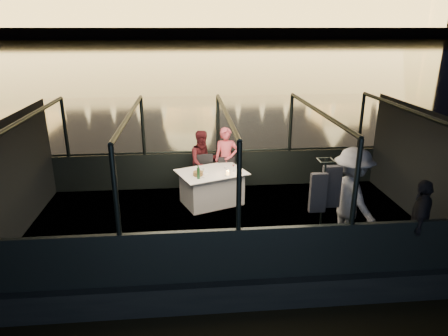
{
  "coord_description": "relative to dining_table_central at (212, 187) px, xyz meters",
  "views": [
    {
      "loc": [
        -0.73,
        -7.43,
        4.34
      ],
      "look_at": [
        0.0,
        0.4,
        1.55
      ],
      "focal_mm": 32.0,
      "sensor_mm": 36.0,
      "label": 1
    }
  ],
  "objects": [
    {
      "name": "river_water",
      "position": [
        0.23,
        79.03,
        -0.89
      ],
      "size": [
        500.0,
        500.0,
        0.0
      ],
      "primitive_type": "plane",
      "color": "black",
      "rests_on": "ground"
    },
    {
      "name": "boat_hull",
      "position": [
        0.23,
        -0.97,
        -0.89
      ],
      "size": [
        8.6,
        4.4,
        1.0
      ],
      "primitive_type": "cube",
      "color": "black",
      "rests_on": "river_water"
    },
    {
      "name": "boat_deck",
      "position": [
        0.23,
        -0.97,
        -0.41
      ],
      "size": [
        8.0,
        4.0,
        0.04
      ],
      "primitive_type": "cube",
      "color": "black",
      "rests_on": "boat_hull"
    },
    {
      "name": "gunwale_port",
      "position": [
        0.23,
        1.03,
        0.06
      ],
      "size": [
        8.0,
        0.08,
        0.9
      ],
      "primitive_type": "cube",
      "color": "black",
      "rests_on": "boat_deck"
    },
    {
      "name": "gunwale_starboard",
      "position": [
        0.23,
        -2.97,
        0.06
      ],
      "size": [
        8.0,
        0.08,
        0.9
      ],
      "primitive_type": "cube",
      "color": "black",
      "rests_on": "boat_deck"
    },
    {
      "name": "cabin_glass_port",
      "position": [
        0.23,
        1.03,
        1.21
      ],
      "size": [
        8.0,
        0.02,
        1.4
      ],
      "primitive_type": null,
      "color": "#99B2B2",
      "rests_on": "gunwale_port"
    },
    {
      "name": "cabin_glass_starboard",
      "position": [
        0.23,
        -2.97,
        1.21
      ],
      "size": [
        8.0,
        0.02,
        1.4
      ],
      "primitive_type": null,
      "color": "#99B2B2",
      "rests_on": "gunwale_starboard"
    },
    {
      "name": "cabin_roof_glass",
      "position": [
        0.23,
        -0.97,
        1.91
      ],
      "size": [
        8.0,
        4.0,
        0.02
      ],
      "primitive_type": null,
      "color": "#99B2B2",
      "rests_on": "boat_deck"
    },
    {
      "name": "end_wall_fore",
      "position": [
        -3.77,
        -0.97,
        0.76
      ],
      "size": [
        0.02,
        4.0,
        2.3
      ],
      "primitive_type": null,
      "color": "black",
      "rests_on": "boat_deck"
    },
    {
      "name": "end_wall_aft",
      "position": [
        4.23,
        -0.97,
        0.76
      ],
      "size": [
        0.02,
        4.0,
        2.3
      ],
      "primitive_type": null,
      "color": "black",
      "rests_on": "boat_deck"
    },
    {
      "name": "canopy_ribs",
      "position": [
        0.23,
        -0.97,
        0.76
      ],
      "size": [
        8.0,
        4.0,
        2.3
      ],
      "primitive_type": null,
      "color": "black",
      "rests_on": "boat_deck"
    },
    {
      "name": "embankment",
      "position": [
        0.23,
        209.03,
        0.11
      ],
      "size": [
        400.0,
        140.0,
        6.0
      ],
      "primitive_type": "cube",
      "color": "#423D33",
      "rests_on": "ground"
    },
    {
      "name": "dining_table_central",
      "position": [
        0.0,
        0.0,
        0.0
      ],
      "size": [
        1.73,
        1.5,
        0.77
      ],
      "primitive_type": "cube",
      "rotation": [
        0.0,
        0.0,
        0.37
      ],
      "color": "white",
      "rests_on": "boat_deck"
    },
    {
      "name": "chair_port_left",
      "position": [
        -0.15,
        0.45,
        0.06
      ],
      "size": [
        0.46,
        0.46,
        0.97
      ],
      "primitive_type": "cube",
      "rotation": [
        0.0,
        0.0,
        -0.03
      ],
      "color": "black",
      "rests_on": "boat_deck"
    },
    {
      "name": "chair_port_right",
      "position": [
        0.4,
        0.45,
        0.06
      ],
      "size": [
        0.45,
        0.45,
        0.89
      ],
      "primitive_type": "cube",
      "rotation": [
        0.0,
        0.0,
        0.09
      ],
      "color": "black",
      "rests_on": "boat_deck"
    },
    {
      "name": "coat_stand",
      "position": [
        1.78,
        -2.29,
        0.51
      ],
      "size": [
        0.56,
        0.47,
        1.79
      ],
      "primitive_type": null,
      "rotation": [
        0.0,
        0.0,
        0.16
      ],
      "color": "black",
      "rests_on": "boat_deck"
    },
    {
      "name": "person_woman_coral",
      "position": [
        0.4,
        0.72,
        0.36
      ],
      "size": [
        0.59,
        0.4,
        1.59
      ],
      "primitive_type": "imported",
      "rotation": [
        0.0,
        0.0,
        -0.04
      ],
      "color": "#D34C5A",
      "rests_on": "boat_deck"
    },
    {
      "name": "person_man_maroon",
      "position": [
        -0.15,
        0.72,
        0.36
      ],
      "size": [
        0.86,
        0.75,
        1.54
      ],
      "primitive_type": "imported",
      "rotation": [
        0.0,
        0.0,
        0.27
      ],
      "color": "#451317",
      "rests_on": "boat_deck"
    },
    {
      "name": "passenger_stripe",
      "position": [
        2.36,
        -2.12,
        0.47
      ],
      "size": [
        1.01,
        1.37,
        1.9
      ],
      "primitive_type": "imported",
      "rotation": [
        0.0,
        0.0,
        1.86
      ],
      "color": "silver",
      "rests_on": "boat_deck"
    },
    {
      "name": "passenger_dark",
      "position": [
        3.33,
        -2.72,
        0.47
      ],
      "size": [
        0.81,
        0.94,
        1.5
      ],
      "primitive_type": "imported",
      "rotation": [
        0.0,
        0.0,
        4.11
      ],
      "color": "black",
      "rests_on": "boat_deck"
    },
    {
      "name": "wine_bottle",
      "position": [
        -0.31,
        -0.4,
        0.53
      ],
      "size": [
        0.08,
        0.08,
        0.31
      ],
      "primitive_type": "cylinder",
      "rotation": [
        0.0,
        0.0,
        -0.35
      ],
      "color": "#163C1D",
      "rests_on": "dining_table_central"
    },
    {
      "name": "bread_basket",
      "position": [
        -0.31,
        -0.2,
        0.42
      ],
      "size": [
        0.24,
        0.24,
        0.09
      ],
      "primitive_type": "cylinder",
      "rotation": [
        0.0,
        0.0,
        -0.12
      ],
      "color": "brown",
      "rests_on": "dining_table_central"
    },
    {
      "name": "amber_candle",
      "position": [
        0.35,
        -0.21,
        0.42
      ],
      "size": [
        0.08,
        0.08,
        0.09
      ],
      "primitive_type": "cylinder",
      "rotation": [
        0.0,
        0.0,
        -0.42
      ],
      "color": "#F2A53C",
      "rests_on": "dining_table_central"
    },
    {
      "name": "plate_near",
      "position": [
        0.6,
        -0.27,
        0.39
      ],
      "size": [
        0.27,
        0.27,
        0.01
      ],
      "primitive_type": "cylinder",
      "rotation": [
        0.0,
        0.0,
        -0.34
      ],
      "color": "silver",
      "rests_on": "dining_table_central"
    },
    {
      "name": "plate_far",
      "position": [
        -0.2,
        -0.04,
        0.39
      ],
      "size": [
        0.31,
        0.31,
        0.01
      ],
      "primitive_type": "cylinder",
      "rotation": [
        0.0,
        0.0,
        0.38
      ],
      "color": "white",
      "rests_on": "dining_table_central"
    },
    {
      "name": "wine_glass_white",
      "position": [
        -0.21,
        -0.37,
        0.48
      ],
      "size": [
        0.08,
        0.08,
        0.21
      ],
      "primitive_type": null,
      "rotation": [
        0.0,
        0.0,
        0.14
      ],
      "color": "silver",
      "rests_on": "dining_table_central"
    },
    {
      "name": "wine_glass_red",
      "position": [
        0.49,
        -0.02,
        0.48
      ],
      "size": [
        0.08,
        0.08,
        0.18
      ],
      "primitive_type": null,
      "rotation": [
        0.0,
        0.0,
        0.26
      ],
      "color": "silver",
      "rests_on": "dining_table_central"
    },
    {
      "name": "wine_glass_empty",
      "position": [
        0.29,
        -0.3,
        0.48
      ],
      "size": [
        0.08,
        0.08,
        0.2
      ],
      "primitive_type": null,
      "rotation": [
        0.0,
        0.0,
        -0.27
      ],
      "color": "silver",
      "rests_on": "dining_table_central"
    }
  ]
}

